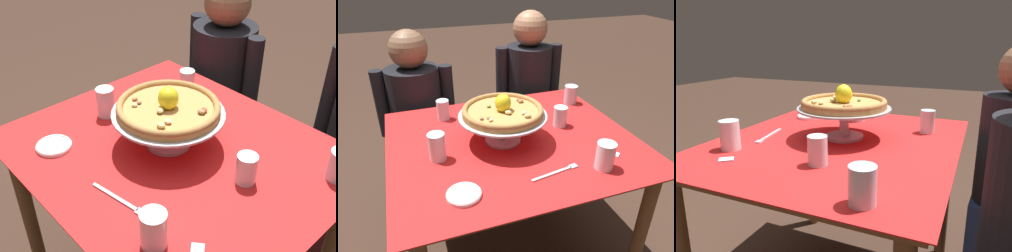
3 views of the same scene
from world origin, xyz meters
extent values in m
plane|color=#3D281E|center=(0.00, 0.00, 0.00)|extent=(14.00, 14.00, 0.00)
cylinder|color=brown|center=(0.49, -0.41, 0.37)|extent=(0.06, 0.06, 0.74)
cylinder|color=brown|center=(-0.49, 0.41, 0.37)|extent=(0.06, 0.06, 0.74)
cylinder|color=brown|center=(0.49, 0.41, 0.37)|extent=(0.06, 0.06, 0.74)
cube|color=brown|center=(0.00, 0.00, 0.75)|extent=(1.09, 0.93, 0.02)
cube|color=red|center=(0.00, 0.00, 0.76)|extent=(1.13, 0.97, 0.00)
cylinder|color=#B7B7C1|center=(-0.04, 0.01, 0.77)|extent=(0.17, 0.17, 0.01)
cylinder|color=#B7B7C1|center=(-0.04, 0.01, 0.83)|extent=(0.04, 0.04, 0.11)
cylinder|color=#B7B7C1|center=(-0.04, 0.01, 0.90)|extent=(0.40, 0.40, 0.01)
cylinder|color=#BC8447|center=(-0.04, 0.01, 0.91)|extent=(0.36, 0.36, 0.02)
torus|color=#A6743E|center=(-0.04, 0.01, 0.92)|extent=(0.36, 0.36, 0.02)
ellipsoid|color=beige|center=(-0.13, -0.08, 0.93)|extent=(0.03, 0.03, 0.01)
ellipsoid|color=tan|center=(0.03, -0.09, 0.93)|extent=(0.03, 0.03, 0.02)
ellipsoid|color=#996B42|center=(-0.13, -0.05, 0.93)|extent=(0.02, 0.02, 0.01)
ellipsoid|color=#996B42|center=(0.06, 0.06, 0.93)|extent=(0.03, 0.03, 0.02)
ellipsoid|color=#C63D28|center=(0.06, 0.08, 0.93)|extent=(0.03, 0.03, 0.01)
ellipsoid|color=#4C7533|center=(-0.09, 0.06, 0.93)|extent=(0.02, 0.02, 0.01)
ellipsoid|color=tan|center=(-0.04, -0.04, 0.93)|extent=(0.04, 0.04, 0.02)
ellipsoid|color=#4C7533|center=(-0.03, -0.04, 0.93)|extent=(0.03, 0.03, 0.01)
ellipsoid|color=#996B42|center=(-0.16, -0.05, 0.93)|extent=(0.02, 0.02, 0.01)
ellipsoid|color=beige|center=(0.03, -0.06, 0.93)|extent=(0.03, 0.03, 0.01)
ellipsoid|color=yellow|center=(-0.04, 0.01, 0.96)|extent=(0.10, 0.10, 0.08)
cylinder|color=silver|center=(0.28, 0.05, 0.82)|extent=(0.07, 0.07, 0.10)
cylinder|color=silver|center=(0.28, 0.05, 0.79)|extent=(0.06, 0.06, 0.05)
cylinder|color=silver|center=(-0.27, 0.32, 0.82)|extent=(0.07, 0.07, 0.10)
cylinder|color=silver|center=(-0.27, 0.32, 0.80)|extent=(0.06, 0.06, 0.08)
cylinder|color=silver|center=(0.47, 0.29, 0.82)|extent=(0.07, 0.07, 0.11)
cylinder|color=silver|center=(0.47, 0.29, 0.80)|extent=(0.07, 0.07, 0.06)
cylinder|color=white|center=(-0.35, -0.05, 0.83)|extent=(0.07, 0.07, 0.12)
cylinder|color=silver|center=(-0.35, -0.05, 0.79)|extent=(0.06, 0.06, 0.05)
cylinder|color=white|center=(0.27, -0.33, 0.82)|extent=(0.08, 0.08, 0.11)
cylinder|color=silver|center=(0.27, -0.33, 0.80)|extent=(0.07, 0.07, 0.07)
cylinder|color=white|center=(-0.30, -0.31, 0.77)|extent=(0.13, 0.13, 0.01)
torus|color=silver|center=(-0.30, -0.31, 0.78)|extent=(0.13, 0.13, 0.01)
cube|color=#B7B7C1|center=(0.05, -0.30, 0.77)|extent=(0.19, 0.04, 0.01)
cube|color=#B7B7C1|center=(0.16, -0.29, 0.77)|extent=(0.04, 0.03, 0.01)
cube|color=silver|center=(0.37, -0.26, 0.77)|extent=(0.06, 0.06, 0.00)
cube|color=navy|center=(-0.39, 0.70, 0.22)|extent=(0.30, 0.34, 0.44)
cylinder|color=black|center=(-0.39, 0.70, 0.69)|extent=(0.35, 0.35, 0.50)
sphere|color=brown|center=(-0.39, 0.70, 1.06)|extent=(0.22, 0.22, 0.22)
cylinder|color=black|center=(-0.59, 0.72, 0.73)|extent=(0.08, 0.08, 0.43)
cylinder|color=black|center=(-0.19, 0.69, 0.73)|extent=(0.08, 0.08, 0.43)
cube|color=maroon|center=(0.39, 0.72, 0.24)|extent=(0.30, 0.34, 0.47)
cylinder|color=black|center=(0.39, 0.72, 0.74)|extent=(0.33, 0.33, 0.54)
sphere|color=#9E7051|center=(0.39, 0.72, 1.12)|extent=(0.23, 0.23, 0.23)
cylinder|color=black|center=(0.19, 0.73, 0.78)|extent=(0.08, 0.08, 0.46)
cylinder|color=black|center=(0.58, 0.70, 0.78)|extent=(0.08, 0.08, 0.46)
camera|label=1|loc=(0.85, -0.81, 1.66)|focal=43.97mm
camera|label=2|loc=(-0.45, -1.18, 1.51)|focal=33.23mm
camera|label=3|loc=(1.16, 0.54, 1.17)|focal=34.04mm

